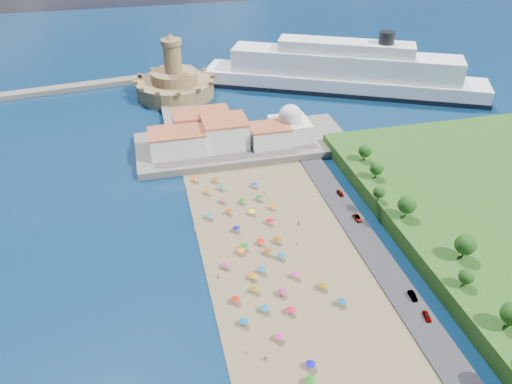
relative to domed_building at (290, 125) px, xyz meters
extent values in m
plane|color=#071938|center=(-30.00, -71.00, -8.97)|extent=(700.00, 700.00, 0.00)
cube|color=#59544C|center=(-20.00, 2.00, -7.47)|extent=(90.00, 36.00, 3.00)
cube|color=#59544C|center=(-42.00, 37.00, -7.77)|extent=(18.00, 70.00, 2.40)
cube|color=silver|center=(-48.00, -2.00, -1.47)|extent=(22.00, 14.00, 9.00)
cube|color=silver|center=(-28.00, 0.00, -0.47)|extent=(18.00, 16.00, 11.00)
cube|color=silver|center=(-10.00, -4.00, -1.97)|extent=(16.00, 12.00, 8.00)
cube|color=silver|center=(-36.00, 12.00, -0.97)|extent=(24.00, 14.00, 10.00)
cube|color=silver|center=(0.00, 0.00, -1.97)|extent=(16.00, 16.00, 8.00)
sphere|color=silver|center=(0.00, 0.00, 4.03)|extent=(10.00, 10.00, 10.00)
cylinder|color=silver|center=(0.00, 0.00, 7.83)|extent=(1.20, 1.20, 1.60)
cylinder|color=#997F4C|center=(-42.00, 67.00, -4.97)|extent=(40.00, 40.00, 8.00)
cylinder|color=#997F4C|center=(-42.00, 67.00, 1.53)|extent=(24.00, 24.00, 5.00)
cylinder|color=#997F4C|center=(-42.00, 67.00, 11.03)|extent=(9.00, 9.00, 14.00)
cylinder|color=#997F4C|center=(-42.00, 67.00, 19.23)|extent=(10.40, 10.40, 2.40)
cone|color=#997F4C|center=(-42.00, 67.00, 21.93)|extent=(6.00, 6.00, 3.00)
cube|color=black|center=(45.51, 52.86, -7.78)|extent=(143.36, 84.56, 2.39)
cube|color=white|center=(45.51, 52.86, -4.55)|extent=(142.29, 83.76, 8.86)
cube|color=white|center=(45.51, 52.86, 5.78)|extent=(114.00, 67.36, 11.81)
cube|color=white|center=(45.51, 52.86, 14.64)|extent=(68.00, 42.40, 5.90)
cylinder|color=black|center=(63.22, 44.29, 20.54)|extent=(7.87, 7.87, 5.90)
cylinder|color=gray|center=(-34.47, -65.65, -7.72)|extent=(0.07, 0.07, 2.00)
cone|color=#147519|center=(-34.47, -65.65, -6.82)|extent=(2.50, 2.50, 0.60)
cylinder|color=gray|center=(-22.98, -31.21, -7.72)|extent=(0.07, 0.07, 2.00)
cone|color=#0B3897|center=(-22.98, -31.21, -6.82)|extent=(2.50, 2.50, 0.60)
cylinder|color=gray|center=(-40.86, -31.62, -7.72)|extent=(0.07, 0.07, 2.00)
cone|color=#9E6C0E|center=(-40.86, -31.62, -6.82)|extent=(2.50, 2.50, 0.60)
cylinder|color=gray|center=(-36.16, -38.74, -7.72)|extent=(0.07, 0.07, 2.00)
cone|color=#C82A7D|center=(-36.16, -38.74, -6.82)|extent=(2.50, 2.50, 0.60)
cylinder|color=gray|center=(-35.20, -79.48, -7.72)|extent=(0.07, 0.07, 2.00)
cone|color=#C37208|center=(-35.20, -79.48, -6.82)|extent=(2.50, 2.50, 0.60)
cylinder|color=gray|center=(-33.82, -102.74, -7.72)|extent=(0.07, 0.07, 2.00)
cone|color=#B8277B|center=(-33.82, -102.74, -6.82)|extent=(2.50, 2.50, 0.60)
cylinder|color=gray|center=(-35.13, -56.24, -7.72)|extent=(0.07, 0.07, 2.00)
cone|color=#0C0B91|center=(-35.13, -56.24, -6.82)|extent=(2.50, 2.50, 0.60)
cylinder|color=gray|center=(-28.84, -112.51, -7.72)|extent=(0.07, 0.07, 2.00)
cone|color=#100CA4|center=(-28.84, -112.51, -6.82)|extent=(2.50, 2.50, 0.60)
cylinder|color=gray|center=(-24.57, -72.86, -7.72)|extent=(0.07, 0.07, 2.00)
cone|color=#0E5C85|center=(-24.57, -72.86, -6.82)|extent=(2.50, 2.50, 0.60)
cylinder|color=gray|center=(-23.35, -54.73, -7.72)|extent=(0.07, 0.07, 2.00)
cone|color=red|center=(-23.35, -54.73, -6.82)|extent=(2.50, 2.50, 0.60)
cylinder|color=gray|center=(-35.66, -84.80, -7.72)|extent=(0.07, 0.07, 2.00)
cone|color=#7E680B|center=(-35.66, -84.80, -6.82)|extent=(2.50, 2.50, 0.60)
cylinder|color=gray|center=(-14.11, -95.13, -7.72)|extent=(0.07, 0.07, 2.00)
cone|color=#0E5082|center=(-14.11, -95.13, -6.82)|extent=(2.50, 2.50, 0.60)
cylinder|color=gray|center=(-36.10, -67.52, -7.72)|extent=(0.07, 0.07, 2.00)
cone|color=orange|center=(-36.10, -67.52, -6.82)|extent=(2.50, 2.50, 0.60)
cylinder|color=gray|center=(-29.02, -64.66, -7.72)|extent=(0.07, 0.07, 2.00)
cone|color=red|center=(-29.02, -64.66, -6.82)|extent=(2.50, 2.50, 0.60)
cylinder|color=gray|center=(-29.75, -40.75, -7.72)|extent=(0.07, 0.07, 2.00)
cone|color=#126918|center=(-29.75, -40.75, -6.82)|extent=(2.50, 2.50, 0.60)
cylinder|color=gray|center=(-30.33, -116.59, -7.72)|extent=(0.07, 0.07, 2.00)
cone|color=#1A7B15|center=(-30.33, -116.59, -6.82)|extent=(2.50, 2.50, 0.60)
cylinder|color=gray|center=(-41.71, -73.01, -7.72)|extent=(0.07, 0.07, 2.00)
cone|color=#BB2879|center=(-41.71, -73.01, -6.82)|extent=(2.50, 2.50, 0.60)
cylinder|color=gray|center=(-35.47, -45.80, -7.72)|extent=(0.07, 0.07, 2.00)
cone|color=#C1360F|center=(-35.47, -45.80, -6.82)|extent=(2.50, 2.50, 0.60)
cylinder|color=gray|center=(-22.83, -81.88, -7.72)|extent=(0.07, 0.07, 2.00)
cone|color=#C02981|center=(-22.83, -81.88, -6.82)|extent=(2.50, 2.50, 0.60)
cylinder|color=gray|center=(-28.03, -48.12, -7.72)|extent=(0.07, 0.07, 2.00)
cone|color=#F8FF0D|center=(-28.03, -48.12, -6.82)|extent=(2.50, 2.50, 0.60)
cylinder|color=gray|center=(-31.75, -77.43, -7.72)|extent=(0.07, 0.07, 2.00)
cone|color=#10639B|center=(-31.75, -77.43, -6.82)|extent=(2.50, 2.50, 0.60)
cylinder|color=gray|center=(-23.59, -65.09, -7.72)|extent=(0.07, 0.07, 2.00)
cone|color=#853E0C|center=(-23.59, -65.09, -6.82)|extent=(2.50, 2.50, 0.60)
cylinder|color=gray|center=(-28.71, -87.75, -7.72)|extent=(0.07, 0.07, 2.00)
cone|color=#A02259|center=(-28.71, -87.75, -6.82)|extent=(2.50, 2.50, 0.60)
cylinder|color=gray|center=(-23.46, -40.16, -7.72)|extent=(0.07, 0.07, 2.00)
cone|color=#136C1C|center=(-23.46, -40.16, -6.82)|extent=(2.50, 2.50, 0.60)
cylinder|color=gray|center=(-42.53, -46.99, -7.72)|extent=(0.07, 0.07, 2.00)
cone|color=#0D777B|center=(-42.53, -46.99, -6.82)|extent=(2.50, 2.50, 0.60)
cylinder|color=gray|center=(-41.37, -95.73, -7.72)|extent=(0.07, 0.07, 2.00)
cone|color=#0B5C94|center=(-41.37, -95.73, -6.82)|extent=(2.50, 2.50, 0.60)
cylinder|color=gray|center=(-41.74, -87.43, -7.72)|extent=(0.07, 0.07, 2.00)
cone|color=#B51F0E|center=(-41.74, -87.43, -6.82)|extent=(2.50, 2.50, 0.60)
cylinder|color=gray|center=(-16.86, -88.08, -7.72)|extent=(0.07, 0.07, 2.00)
cone|color=#785A0A|center=(-16.86, -88.08, -6.82)|extent=(2.50, 2.50, 0.60)
cylinder|color=gray|center=(-28.02, -69.88, -7.72)|extent=(0.07, 0.07, 2.00)
cone|color=#783A0A|center=(-28.02, -69.88, -6.82)|extent=(2.50, 2.50, 0.60)
cylinder|color=gray|center=(-44.09, -22.08, -7.72)|extent=(0.07, 0.07, 2.00)
cone|color=#D65309|center=(-44.09, -22.08, -6.82)|extent=(2.50, 2.50, 0.60)
cylinder|color=gray|center=(-28.27, -94.77, -7.72)|extent=(0.07, 0.07, 2.00)
cone|color=red|center=(-28.27, -94.77, -6.82)|extent=(2.50, 2.50, 0.60)
cylinder|color=gray|center=(-20.19, -46.82, -7.72)|extent=(0.07, 0.07, 2.00)
cone|color=orange|center=(-20.19, -46.82, -6.82)|extent=(2.50, 2.50, 0.60)
cylinder|color=gray|center=(-35.25, -30.04, -7.72)|extent=(0.07, 0.07, 2.00)
cone|color=#0D7F76|center=(-35.25, -30.04, -6.82)|extent=(2.50, 2.50, 0.60)
cylinder|color=gray|center=(-36.47, -24.35, -7.72)|extent=(0.07, 0.07, 2.00)
cone|color=#92490D|center=(-36.47, -24.35, -6.82)|extent=(2.50, 2.50, 0.60)
cylinder|color=gray|center=(-34.94, -92.50, -7.72)|extent=(0.07, 0.07, 2.00)
cone|color=#0F6690|center=(-34.94, -92.50, -6.82)|extent=(2.50, 2.50, 0.60)
imported|color=tan|center=(-20.28, -36.48, -7.78)|extent=(1.40, 1.28, 1.89)
imported|color=tan|center=(-48.30, -52.82, -7.93)|extent=(0.63, 1.05, 1.59)
imported|color=tan|center=(-42.44, -104.97, -7.94)|extent=(0.64, 0.50, 1.57)
imported|color=tan|center=(-14.22, -57.39, -7.94)|extent=(0.68, 1.52, 1.58)
imported|color=tan|center=(-28.54, -88.16, -7.82)|extent=(1.05, 0.95, 1.81)
imported|color=tan|center=(-38.64, -107.78, -7.93)|extent=(1.53, 1.02, 1.58)
imported|color=tan|center=(-44.86, -76.50, -7.78)|extent=(1.13, 1.02, 1.88)
imported|color=tan|center=(-18.18, -67.88, -7.79)|extent=(0.59, 0.77, 1.88)
imported|color=tan|center=(-47.65, -28.54, -7.93)|extent=(0.41, 0.94, 1.58)
imported|color=gray|center=(6.00, -43.93, -7.63)|extent=(1.80, 3.87, 1.28)
imported|color=gray|center=(6.00, -105.03, -7.65)|extent=(2.08, 3.88, 1.25)
imported|color=gray|center=(6.00, -59.70, -7.65)|extent=(2.26, 4.58, 1.25)
imported|color=gray|center=(6.00, -97.29, -7.62)|extent=(1.63, 4.07, 1.31)
cylinder|color=#382314|center=(20.24, -116.55, -1.37)|extent=(0.50, 0.50, 3.22)
cylinder|color=#382314|center=(18.09, -101.26, -1.80)|extent=(0.50, 0.50, 2.35)
sphere|color=#14380F|center=(18.09, -101.26, 0.31)|extent=(4.22, 4.22, 4.22)
cylinder|color=#382314|center=(24.29, -90.75, -1.29)|extent=(0.50, 0.50, 3.38)
sphere|color=#14380F|center=(24.29, -90.75, 1.76)|extent=(6.08, 6.08, 6.08)
cylinder|color=#382314|center=(17.93, -68.53, -1.31)|extent=(0.50, 0.50, 3.34)
sphere|color=#14380F|center=(17.93, -68.53, 1.70)|extent=(6.01, 6.01, 6.01)
cylinder|color=#382314|center=(13.61, -57.74, -1.79)|extent=(0.50, 0.50, 2.38)
sphere|color=#14380F|center=(13.61, -57.74, 0.35)|extent=(4.28, 4.28, 4.28)
cylinder|color=#382314|center=(19.15, -43.96, -1.59)|extent=(0.50, 0.50, 2.76)
sphere|color=#14380F|center=(19.15, -43.96, 0.90)|extent=(4.98, 4.98, 4.98)
cylinder|color=#382314|center=(20.49, -30.78, -1.56)|extent=(0.50, 0.50, 2.82)
sphere|color=#14380F|center=(20.49, -30.78, 0.98)|extent=(5.08, 5.08, 5.08)
camera|label=1|loc=(-59.54, -184.03, 90.97)|focal=35.00mm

